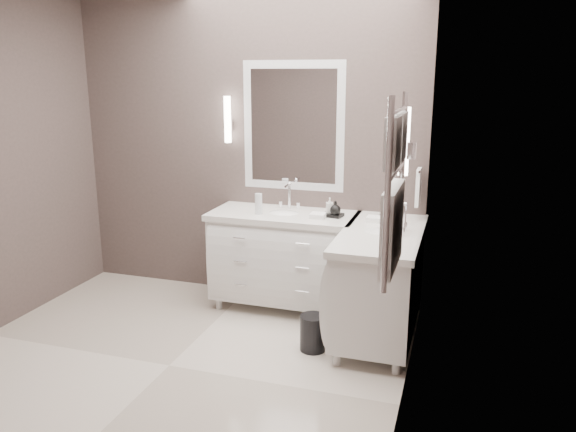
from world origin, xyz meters
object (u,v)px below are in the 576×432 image
(vanity_back, at_px, (284,254))
(waste_bin, at_px, (313,333))
(vanity_right, at_px, (380,277))
(towel_ladder, at_px, (394,198))

(vanity_back, xyz_separation_m, waste_bin, (0.45, -0.69, -0.35))
(vanity_right, height_order, towel_ladder, towel_ladder)
(vanity_right, xyz_separation_m, waste_bin, (-0.43, -0.37, -0.35))
(towel_ladder, height_order, waste_bin, towel_ladder)
(vanity_back, bearing_deg, waste_bin, -56.99)
(vanity_back, xyz_separation_m, towel_ladder, (1.10, -1.63, 0.91))
(towel_ladder, xyz_separation_m, waste_bin, (-0.65, 0.93, -1.26))
(vanity_back, relative_size, vanity_right, 1.00)
(vanity_back, distance_m, waste_bin, 0.90)
(vanity_right, height_order, waste_bin, vanity_right)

